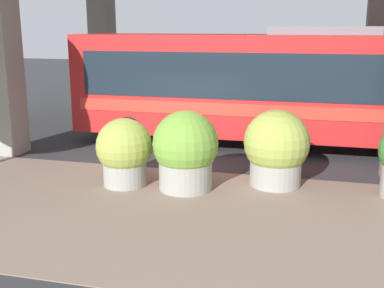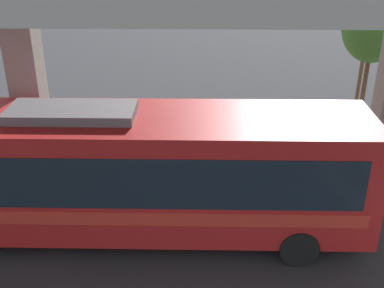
# 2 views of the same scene
# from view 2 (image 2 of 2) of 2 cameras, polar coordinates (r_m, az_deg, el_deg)

# --- Properties ---
(ground_plane) EXTENTS (80.00, 80.00, 0.00)m
(ground_plane) POSITION_cam_2_polar(r_m,az_deg,el_deg) (16.40, 1.96, -3.80)
(ground_plane) COLOR #2D2D30
(ground_plane) RESTS_ON ground
(sidewalk_strip) EXTENTS (6.00, 40.00, 0.02)m
(sidewalk_strip) POSITION_cam_2_polar(r_m,az_deg,el_deg) (19.07, 1.87, 0.66)
(sidewalk_strip) COLOR #7A6656
(sidewalk_strip) RESTS_ON ground
(bus) EXTENTS (2.81, 12.68, 3.73)m
(bus) POSITION_cam_2_polar(r_m,az_deg,el_deg) (12.74, -7.83, -2.91)
(bus) COLOR #B21E1E
(bus) RESTS_ON ground
(fire_hydrant) EXTENTS (0.40, 0.19, 1.07)m
(fire_hydrant) POSITION_cam_2_polar(r_m,az_deg,el_deg) (18.53, -17.33, 0.47)
(fire_hydrant) COLOR #B21919
(fire_hydrant) RESTS_ON ground
(planter_front) EXTENTS (1.55, 1.55, 1.84)m
(planter_front) POSITION_cam_2_polar(r_m,az_deg,el_deg) (16.69, -6.76, 0.09)
(planter_front) COLOR gray
(planter_front) RESTS_ON ground
(planter_middle) EXTENTS (1.18, 1.18, 1.68)m
(planter_middle) POSITION_cam_2_polar(r_m,az_deg,el_deg) (17.47, -15.87, 0.32)
(planter_middle) COLOR gray
(planter_middle) RESTS_ON ground
(planter_back) EXTENTS (1.33, 1.33, 1.64)m
(planter_back) POSITION_cam_2_polar(r_m,az_deg,el_deg) (17.40, 5.09, 0.98)
(planter_back) COLOR gray
(planter_back) RESTS_ON ground
(planter_extra) EXTENTS (1.52, 1.52, 1.86)m
(planter_extra) POSITION_cam_2_polar(r_m,az_deg,el_deg) (17.26, 0.19, 1.23)
(planter_extra) COLOR gray
(planter_extra) RESTS_ON ground
(street_tree_near) EXTENTS (2.16, 2.16, 5.65)m
(street_tree_near) POSITION_cam_2_polar(r_m,az_deg,el_deg) (20.48, 20.24, 13.64)
(street_tree_near) COLOR brown
(street_tree_near) RESTS_ON ground
(street_tree_far) EXTENTS (2.15, 2.15, 5.87)m
(street_tree_far) POSITION_cam_2_polar(r_m,az_deg,el_deg) (18.19, 20.75, 12.92)
(street_tree_far) COLOR brown
(street_tree_far) RESTS_ON ground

